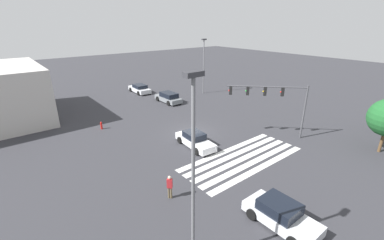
% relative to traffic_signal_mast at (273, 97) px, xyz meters
% --- Properties ---
extents(ground_plane, '(149.72, 149.72, 0.00)m').
position_rel_traffic_signal_mast_xyz_m(ground_plane, '(-5.76, 5.76, -4.27)').
color(ground_plane, '#333338').
extents(crosswalk_markings, '(11.52, 4.40, 0.01)m').
position_rel_traffic_signal_mast_xyz_m(crosswalk_markings, '(-5.76, -1.43, -4.27)').
color(crosswalk_markings, silver).
rests_on(crosswalk_markings, ground_plane).
extents(traffic_signal_mast, '(5.63, 5.63, 5.55)m').
position_rel_traffic_signal_mast_xyz_m(traffic_signal_mast, '(0.00, 0.00, 0.00)').
color(traffic_signal_mast, '#47474C').
rests_on(traffic_signal_mast, ground_plane).
extents(car_0, '(2.21, 4.74, 1.42)m').
position_rel_traffic_signal_mast_xyz_m(car_0, '(-7.53, 3.08, -3.62)').
color(car_0, silver).
rests_on(car_0, ground_plane).
extents(car_1, '(2.15, 4.74, 1.50)m').
position_rel_traffic_signal_mast_xyz_m(car_1, '(-1.45, 16.78, -3.55)').
color(car_1, gray).
rests_on(car_1, ground_plane).
extents(car_2, '(2.22, 4.41, 1.48)m').
position_rel_traffic_signal_mast_xyz_m(car_2, '(-10.02, -7.97, -3.58)').
color(car_2, silver).
rests_on(car_2, ground_plane).
extents(car_3, '(2.25, 4.91, 1.39)m').
position_rel_traffic_signal_mast_xyz_m(car_3, '(-2.16, 24.47, -3.61)').
color(car_3, silver).
rests_on(car_3, ground_plane).
extents(pedestrian, '(0.41, 0.41, 1.74)m').
position_rel_traffic_signal_mast_xyz_m(pedestrian, '(-13.78, -1.91, -3.30)').
color(pedestrian, brown).
rests_on(pedestrian, ground_plane).
extents(street_light_pole_a, '(0.80, 0.36, 9.60)m').
position_rel_traffic_signal_mast_xyz_m(street_light_pole_a, '(-15.77, -6.89, 1.35)').
color(street_light_pole_a, slate).
rests_on(street_light_pole_a, ground_plane).
extents(street_light_pole_b, '(0.80, 0.36, 8.76)m').
position_rel_traffic_signal_mast_xyz_m(street_light_pole_b, '(6.04, 17.54, 0.92)').
color(street_light_pole_b, slate).
rests_on(street_light_pole_b, ground_plane).
extents(fire_hydrant, '(0.22, 0.22, 0.86)m').
position_rel_traffic_signal_mast_xyz_m(fire_hydrant, '(-13.03, 12.90, -3.85)').
color(fire_hydrant, red).
rests_on(fire_hydrant, ground_plane).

